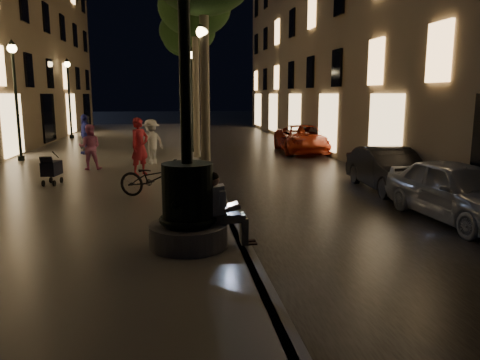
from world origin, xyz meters
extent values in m
plane|color=black|center=(0.00, 15.00, 0.00)|extent=(120.00, 120.00, 0.00)
cube|color=black|center=(3.00, 15.00, 0.01)|extent=(6.00, 45.00, 0.02)
cube|color=slate|center=(-4.00, 15.00, 0.10)|extent=(8.00, 45.00, 0.20)
cube|color=#59595B|center=(0.00, 15.00, 0.10)|extent=(0.25, 45.00, 0.20)
cube|color=#766149|center=(10.00, 18.00, 7.50)|extent=(8.00, 36.00, 15.00)
cylinder|color=#59595B|center=(-1.00, 2.00, 0.40)|extent=(1.40, 1.40, 0.40)
cylinder|color=black|center=(-1.00, 2.00, 1.15)|extent=(0.90, 0.90, 1.10)
torus|color=black|center=(-1.00, 2.00, 0.70)|extent=(1.04, 1.04, 0.10)
torus|color=black|center=(-1.00, 2.00, 1.55)|extent=(0.89, 0.89, 0.09)
cylinder|color=black|center=(-1.00, 2.00, 3.30)|extent=(0.20, 0.20, 3.20)
cube|color=gray|center=(-0.45, 2.00, 0.69)|extent=(0.36, 0.24, 0.18)
cube|color=silver|center=(-0.51, 2.00, 1.02)|extent=(0.44, 0.26, 0.56)
sphere|color=tan|center=(-0.54, 2.00, 1.39)|extent=(0.21, 0.21, 0.21)
sphere|color=black|center=(-0.55, 2.00, 1.43)|extent=(0.21, 0.21, 0.21)
cube|color=gray|center=(-0.21, 1.91, 0.69)|extent=(0.45, 0.13, 0.14)
cube|color=gray|center=(-0.21, 2.09, 0.69)|extent=(0.45, 0.13, 0.14)
cube|color=gray|center=(0.00, 1.91, 0.44)|extent=(0.13, 0.12, 0.49)
cube|color=gray|center=(0.00, 2.09, 0.44)|extent=(0.13, 0.12, 0.49)
cube|color=black|center=(0.10, 1.91, 0.21)|extent=(0.26, 0.10, 0.03)
cube|color=black|center=(0.10, 2.09, 0.21)|extent=(0.26, 0.10, 0.03)
cube|color=black|center=(-0.19, 2.00, 0.77)|extent=(0.24, 0.33, 0.02)
cube|color=black|center=(-0.35, 2.00, 0.88)|extent=(0.09, 0.33, 0.21)
cube|color=#B2CBFF|center=(-0.34, 2.00, 0.88)|extent=(0.06, 0.30, 0.18)
cylinder|color=#6B604C|center=(-0.25, 8.00, 2.70)|extent=(0.28, 0.28, 5.00)
cylinder|color=#6B604C|center=(-0.20, 14.00, 2.75)|extent=(0.28, 0.28, 5.10)
ellipsoid|color=black|center=(-0.20, 14.00, 6.40)|extent=(3.00, 3.00, 2.40)
cylinder|color=#6B604C|center=(-0.30, 20.00, 2.65)|extent=(0.28, 0.28, 4.90)
ellipsoid|color=black|center=(-0.30, 20.00, 6.20)|extent=(3.00, 3.00, 2.40)
cylinder|color=#6B604C|center=(-0.22, 26.00, 2.80)|extent=(0.28, 0.28, 5.20)
ellipsoid|color=black|center=(-0.22, 26.00, 6.50)|extent=(3.00, 3.00, 2.40)
cylinder|color=black|center=(-0.30, 8.00, 0.30)|extent=(0.28, 0.28, 0.20)
cylinder|color=black|center=(-0.30, 8.00, 2.40)|extent=(0.12, 0.12, 4.40)
sphere|color=#FFD88C|center=(-0.30, 8.00, 4.65)|extent=(0.36, 0.36, 0.36)
cone|color=black|center=(-0.30, 8.00, 4.90)|extent=(0.30, 0.30, 0.22)
cylinder|color=black|center=(-0.30, 16.00, 0.30)|extent=(0.28, 0.28, 0.20)
cylinder|color=black|center=(-0.30, 16.00, 2.40)|extent=(0.12, 0.12, 4.40)
sphere|color=#FFD88C|center=(-0.30, 16.00, 4.65)|extent=(0.36, 0.36, 0.36)
cone|color=black|center=(-0.30, 16.00, 4.90)|extent=(0.30, 0.30, 0.22)
cylinder|color=black|center=(-0.30, 24.00, 0.30)|extent=(0.28, 0.28, 0.20)
cylinder|color=black|center=(-0.30, 24.00, 2.40)|extent=(0.12, 0.12, 4.40)
sphere|color=#FFD88C|center=(-0.30, 24.00, 4.65)|extent=(0.36, 0.36, 0.36)
cone|color=black|center=(-0.30, 24.00, 4.90)|extent=(0.30, 0.30, 0.22)
cylinder|color=black|center=(-0.30, 32.00, 0.30)|extent=(0.28, 0.28, 0.20)
cylinder|color=black|center=(-0.30, 32.00, 2.40)|extent=(0.12, 0.12, 4.40)
sphere|color=#FFD88C|center=(-0.30, 32.00, 4.65)|extent=(0.36, 0.36, 0.36)
cone|color=black|center=(-0.30, 32.00, 4.90)|extent=(0.30, 0.30, 0.22)
cylinder|color=black|center=(-7.40, 14.00, 0.30)|extent=(0.28, 0.28, 0.20)
cylinder|color=black|center=(-7.40, 14.00, 2.40)|extent=(0.12, 0.12, 4.40)
sphere|color=#FFD88C|center=(-7.40, 14.00, 4.65)|extent=(0.36, 0.36, 0.36)
cone|color=black|center=(-7.40, 14.00, 4.90)|extent=(0.30, 0.30, 0.22)
cylinder|color=black|center=(-7.40, 24.00, 0.30)|extent=(0.28, 0.28, 0.20)
cylinder|color=black|center=(-7.40, 24.00, 2.40)|extent=(0.12, 0.12, 4.40)
sphere|color=#FFD88C|center=(-7.40, 24.00, 4.65)|extent=(0.36, 0.36, 0.36)
cone|color=black|center=(-7.40, 24.00, 4.90)|extent=(0.30, 0.30, 0.22)
cube|color=black|center=(-4.85, 8.38, 0.70)|extent=(0.51, 0.74, 0.41)
cube|color=black|center=(-4.90, 8.07, 0.97)|extent=(0.38, 0.21, 0.27)
cylinder|color=black|center=(-5.05, 8.14, 0.29)|extent=(0.06, 0.18, 0.18)
cylinder|color=black|center=(-4.73, 8.09, 0.29)|extent=(0.06, 0.18, 0.18)
cylinder|color=black|center=(-4.96, 8.68, 0.29)|extent=(0.06, 0.18, 0.18)
cylinder|color=black|center=(-4.64, 8.62, 0.29)|extent=(0.06, 0.18, 0.18)
cylinder|color=black|center=(-4.79, 8.74, 1.06)|extent=(0.09, 0.40, 0.25)
imported|color=#A2A5A9|center=(5.20, 3.54, 0.70)|extent=(1.96, 4.23, 1.40)
imported|color=black|center=(5.20, 7.00, 0.65)|extent=(1.51, 3.99, 1.30)
imported|color=maroon|center=(5.20, 16.48, 0.68)|extent=(2.53, 5.02, 1.36)
imported|color=red|center=(-2.33, 9.79, 1.16)|extent=(0.83, 0.82, 1.93)
imported|color=#CA6A9C|center=(-4.18, 11.18, 1.01)|extent=(0.80, 0.63, 1.63)
imported|color=silver|center=(-2.05, 12.26, 1.07)|extent=(1.28, 1.20, 1.73)
imported|color=navy|center=(-5.15, 15.84, 1.10)|extent=(0.87, 1.14, 1.80)
imported|color=#323237|center=(-5.39, 17.30, 1.04)|extent=(0.60, 0.86, 1.68)
imported|color=black|center=(-1.76, 6.16, 0.70)|extent=(2.03, 1.36, 1.01)
camera|label=1|loc=(-1.24, -6.10, 2.89)|focal=35.00mm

